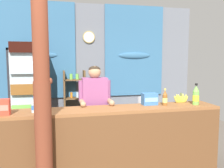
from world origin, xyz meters
TOP-DOWN VIEW (x-y plane):
  - ground_plane at (0.00, 1.09)m, footprint 7.11×7.11m
  - back_wall_curtained at (-0.01, 2.78)m, footprint 5.26×0.22m
  - stall_counter at (0.09, 0.31)m, footprint 3.11×0.48m
  - timber_post at (-0.79, 0.06)m, footprint 0.22×0.20m
  - drink_fridge at (-1.18, 2.25)m, footprint 0.71×0.71m
  - bottle_shelf_rack at (-0.27, 2.50)m, footprint 0.48×0.28m
  - plastic_lawn_chair at (1.10, 1.93)m, footprint 0.58×0.58m
  - shopkeeper at (-0.06, 0.84)m, footprint 0.50×0.42m
  - soda_bottle_lime_soda at (1.38, 0.38)m, footprint 0.09×0.09m
  - soda_bottle_water at (-0.91, 0.38)m, footprint 0.07×0.07m
  - soda_bottle_iced_tea at (0.91, 0.43)m, footprint 0.07×0.07m
  - snack_box_biscuit at (0.71, 0.52)m, footprint 0.22×0.14m
  - snack_box_crackers at (-1.27, 0.32)m, footprint 0.17×0.12m
  - banana_bunch at (1.24, 0.57)m, footprint 0.27×0.05m

SIDE VIEW (x-z plane):
  - ground_plane at x=0.00m, z-range 0.00..0.00m
  - plastic_lawn_chair at x=1.10m, z-range 0.06..0.92m
  - stall_counter at x=0.09m, z-range 0.10..1.05m
  - bottle_shelf_rack at x=-0.27m, z-range 0.03..1.39m
  - shopkeeper at x=-0.06m, z-range 0.19..1.71m
  - banana_bunch at x=1.24m, z-range 0.93..1.09m
  - snack_box_biscuit at x=0.71m, z-range 0.95..1.12m
  - soda_bottle_water at x=-0.91m, z-range 0.93..1.14m
  - snack_box_crackers at x=-1.27m, z-range 0.95..1.14m
  - soda_bottle_iced_tea at x=0.91m, z-range 0.93..1.18m
  - drink_fridge at x=-1.18m, z-range 0.09..2.03m
  - soda_bottle_lime_soda at x=1.38m, z-range 0.92..1.24m
  - timber_post at x=-0.79m, z-range -0.06..2.69m
  - back_wall_curtained at x=-0.01m, z-range 0.05..2.92m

